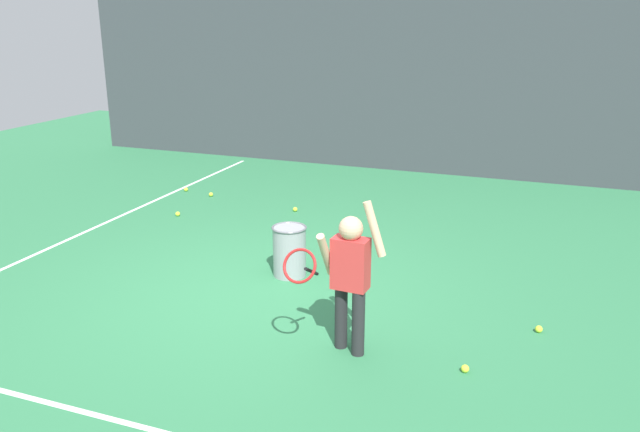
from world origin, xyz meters
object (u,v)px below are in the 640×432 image
at_px(tennis_ball_2, 295,209).
at_px(tennis_ball_3, 186,189).
at_px(tennis_ball_5, 465,369).
at_px(tennis_player, 348,272).
at_px(tennis_ball_4, 178,214).
at_px(ball_hopper, 289,250).
at_px(tennis_ball_1, 539,329).
at_px(tennis_ball_0, 211,194).

bearing_deg(tennis_ball_2, tennis_ball_3, 169.48).
bearing_deg(tennis_ball_5, tennis_player, -179.42).
xyz_separation_m(tennis_ball_4, tennis_ball_5, (4.45, -2.75, 0.00)).
xyz_separation_m(ball_hopper, tennis_ball_3, (-2.94, 2.58, -0.26)).
bearing_deg(tennis_ball_4, tennis_ball_5, -31.67).
height_order(tennis_ball_4, tennis_ball_5, same).
distance_m(ball_hopper, tennis_ball_3, 3.92).
height_order(tennis_ball_1, tennis_ball_4, same).
xyz_separation_m(tennis_ball_0, tennis_ball_4, (0.07, -1.06, 0.00)).
bearing_deg(tennis_player, tennis_ball_4, 144.73).
relative_size(tennis_ball_2, tennis_ball_4, 1.00).
distance_m(tennis_ball_2, tennis_ball_5, 4.63).
bearing_deg(tennis_ball_5, tennis_ball_4, 148.33).
height_order(tennis_ball_0, tennis_ball_1, same).
height_order(tennis_player, tennis_ball_4, tennis_player).
bearing_deg(tennis_ball_3, tennis_ball_4, -62.95).
bearing_deg(tennis_player, tennis_ball_1, 34.81).
height_order(tennis_player, ball_hopper, tennis_player).
bearing_deg(tennis_ball_3, tennis_ball_0, -13.09).
distance_m(tennis_ball_2, tennis_ball_4, 1.68).
height_order(tennis_ball_0, tennis_ball_4, same).
relative_size(tennis_player, ball_hopper, 2.40).
bearing_deg(tennis_ball_3, tennis_ball_1, -28.35).
distance_m(tennis_ball_4, tennis_ball_5, 5.23).
bearing_deg(tennis_ball_4, tennis_ball_0, 93.94).
height_order(tennis_player, tennis_ball_1, tennis_player).
height_order(tennis_player, tennis_ball_3, tennis_player).
distance_m(tennis_player, tennis_ball_0, 5.25).
distance_m(tennis_player, ball_hopper, 1.81).
bearing_deg(tennis_ball_5, tennis_ball_3, 142.15).
bearing_deg(ball_hopper, tennis_ball_3, 138.70).
relative_size(tennis_ball_3, tennis_ball_4, 1.00).
bearing_deg(tennis_ball_1, tennis_ball_3, 151.65).
bearing_deg(tennis_ball_3, tennis_ball_2, -10.52).
relative_size(tennis_ball_0, tennis_ball_2, 1.00).
xyz_separation_m(tennis_ball_0, tennis_ball_3, (-0.53, 0.12, 0.00)).
bearing_deg(tennis_player, tennis_ball_0, 136.06).
xyz_separation_m(ball_hopper, tennis_ball_1, (2.64, -0.43, -0.26)).
bearing_deg(tennis_ball_0, tennis_ball_2, -9.63).
bearing_deg(tennis_player, tennis_ball_5, 3.90).
height_order(ball_hopper, tennis_ball_1, ball_hopper).
distance_m(tennis_ball_0, tennis_ball_4, 1.06).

